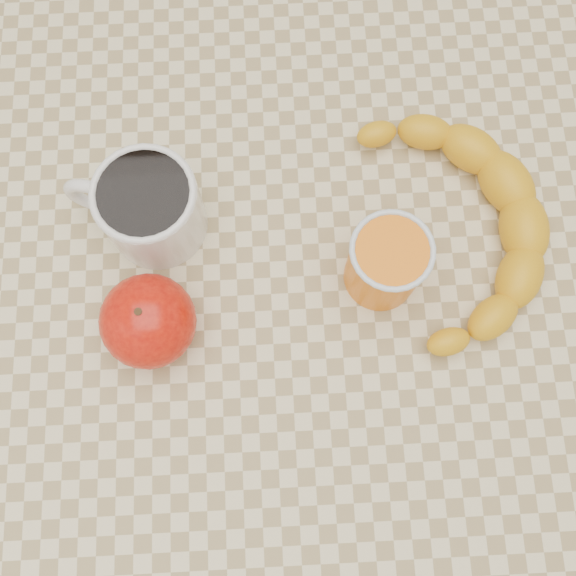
{
  "coord_description": "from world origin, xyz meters",
  "views": [
    {
      "loc": [
        -0.01,
        -0.15,
        1.35
      ],
      "look_at": [
        0.0,
        0.0,
        0.77
      ],
      "focal_mm": 40.0,
      "sensor_mm": 36.0,
      "label": 1
    }
  ],
  "objects_px": {
    "coffee_mug": "(148,207)",
    "orange_juice_glass": "(386,263)",
    "banana": "(458,227)",
    "apple": "(148,321)",
    "table": "(288,312)"
  },
  "relations": [
    {
      "from": "coffee_mug",
      "to": "orange_juice_glass",
      "type": "distance_m",
      "value": 0.23
    },
    {
      "from": "coffee_mug",
      "to": "banana",
      "type": "relative_size",
      "value": 0.47
    },
    {
      "from": "apple",
      "to": "banana",
      "type": "relative_size",
      "value": 0.38
    },
    {
      "from": "orange_juice_glass",
      "to": "apple",
      "type": "height_order",
      "value": "orange_juice_glass"
    },
    {
      "from": "orange_juice_glass",
      "to": "table",
      "type": "bearing_deg",
      "value": -172.19
    },
    {
      "from": "orange_juice_glass",
      "to": "apple",
      "type": "bearing_deg",
      "value": -169.06
    },
    {
      "from": "table",
      "to": "banana",
      "type": "relative_size",
      "value": 2.66
    },
    {
      "from": "table",
      "to": "apple",
      "type": "bearing_deg",
      "value": -166.88
    },
    {
      "from": "table",
      "to": "apple",
      "type": "distance_m",
      "value": 0.18
    },
    {
      "from": "orange_juice_glass",
      "to": "banana",
      "type": "bearing_deg",
      "value": 27.19
    },
    {
      "from": "coffee_mug",
      "to": "orange_juice_glass",
      "type": "height_order",
      "value": "orange_juice_glass"
    },
    {
      "from": "coffee_mug",
      "to": "apple",
      "type": "relative_size",
      "value": 1.25
    },
    {
      "from": "apple",
      "to": "table",
      "type": "bearing_deg",
      "value": 13.12
    },
    {
      "from": "table",
      "to": "coffee_mug",
      "type": "distance_m",
      "value": 0.2
    },
    {
      "from": "table",
      "to": "apple",
      "type": "height_order",
      "value": "apple"
    }
  ]
}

